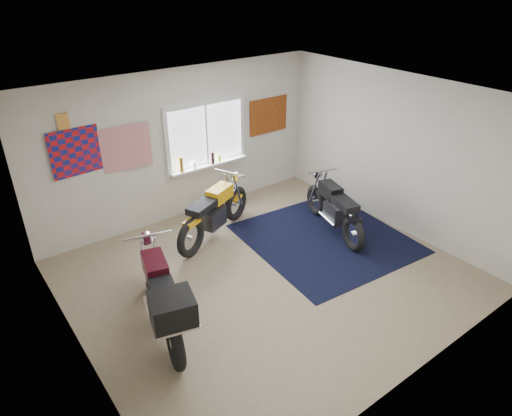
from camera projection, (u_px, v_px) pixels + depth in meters
ground at (267, 275)px, 6.95m from camera, size 5.50×5.50×0.00m
room_shell at (269, 177)px, 6.17m from camera, size 5.50×5.50×5.50m
navy_rug at (326, 238)px, 7.87m from camera, size 2.71×2.80×0.01m
window_assembly at (206, 139)px, 8.31m from camera, size 1.66×0.17×1.26m
oil_bottles at (197, 162)px, 8.29m from camera, size 0.86×0.07×0.28m
flag_display at (63, 121)px, 6.68m from camera, size 1.60×0.10×1.17m
triumph_poster at (268, 116)px, 9.00m from camera, size 0.90×0.03×0.70m
yellow_triumph at (214, 213)px, 7.75m from camera, size 1.90×0.96×1.02m
black_chrome_bike at (334, 209)px, 7.92m from camera, size 0.73×1.86×0.98m
maroon_tourer at (163, 298)px, 5.60m from camera, size 0.95×2.12×1.08m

